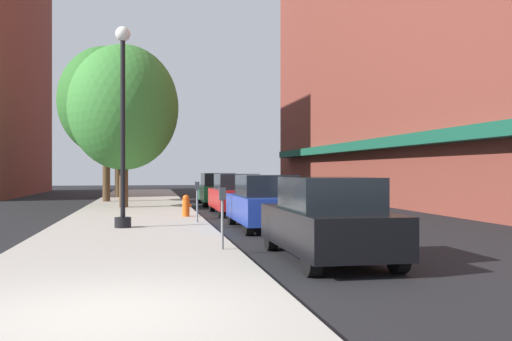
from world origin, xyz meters
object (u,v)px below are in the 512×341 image
object	(u,v)px
parking_meter_near	(222,210)
car_green	(217,189)
fire_hydrant	(186,205)
parking_meter_far	(197,197)
tree_mid	(124,108)
car_blue	(265,203)
tree_far	(118,120)
lamppost	(123,122)
car_red	(236,195)
tree_near	(106,101)
car_black	(327,220)

from	to	relation	value
parking_meter_near	car_green	size ratio (longest dim) A/B	0.30
fire_hydrant	parking_meter_far	bearing A→B (deg)	-85.02
tree_mid	car_blue	bearing A→B (deg)	-64.02
tree_far	car_blue	world-z (taller)	tree_far
parking_meter_near	car_blue	world-z (taller)	car_blue
lamppost	car_blue	distance (m)	4.87
lamppost	fire_hydrant	distance (m)	4.98
car_red	parking_meter_near	bearing A→B (deg)	-102.08
tree_far	car_red	bearing A→B (deg)	-68.33
parking_meter_near	lamppost	bearing A→B (deg)	114.19
parking_meter_far	car_green	size ratio (longest dim) A/B	0.30
tree_near	fire_hydrant	bearing A→B (deg)	-71.68
car_blue	car_green	bearing A→B (deg)	91.33
parking_meter_near	car_black	xyz separation A→B (m)	(1.95, -1.14, -0.14)
fire_hydrant	tree_near	size ratio (longest dim) A/B	0.09
lamppost	tree_far	distance (m)	19.50
parking_meter_far	car_red	distance (m)	4.96
fire_hydrant	car_green	distance (m)	8.70
parking_meter_far	fire_hydrant	bearing A→B (deg)	94.98
parking_meter_near	tree_mid	size ratio (longest dim) A/B	0.18
parking_meter_far	lamppost	bearing A→B (deg)	-150.84
fire_hydrant	car_red	distance (m)	3.08
fire_hydrant	car_blue	distance (m)	4.36
car_red	car_green	xyz separation A→B (m)	(0.00, 6.24, 0.00)
parking_meter_far	tree_far	world-z (taller)	tree_far
fire_hydrant	tree_near	xyz separation A→B (m)	(-3.60, 10.87, 5.02)
parking_meter_far	car_black	bearing A→B (deg)	-75.42
car_black	car_red	xyz separation A→B (m)	(0.00, 12.05, 0.00)
tree_far	fire_hydrant	bearing A→B (deg)	-78.41
parking_meter_far	car_red	bearing A→B (deg)	66.84
car_black	car_red	bearing A→B (deg)	88.80
parking_meter_far	tree_far	distance (m)	18.87
car_red	tree_mid	bearing A→B (deg)	140.78
lamppost	parking_meter_near	xyz separation A→B (m)	(2.28, -5.08, -2.25)
parking_meter_near	tree_far	world-z (taller)	tree_far
car_black	tree_mid	bearing A→B (deg)	105.31
tree_near	car_red	bearing A→B (deg)	-56.47
tree_mid	tree_far	size ratio (longest dim) A/B	1.02
fire_hydrant	parking_meter_near	distance (m)	8.75
fire_hydrant	car_blue	size ratio (longest dim) A/B	0.18
parking_meter_near	tree_mid	world-z (taller)	tree_mid
parking_meter_near	car_red	size ratio (longest dim) A/B	0.30
tree_mid	car_black	distance (m)	16.69
fire_hydrant	tree_mid	distance (m)	7.45
lamppost	car_blue	xyz separation A→B (m)	(4.23, -0.13, -2.39)
parking_meter_far	tree_mid	size ratio (longest dim) A/B	0.18
parking_meter_far	tree_near	world-z (taller)	tree_near
lamppost	parking_meter_near	distance (m)	6.01
fire_hydrant	car_black	xyz separation A→B (m)	(2.16, -9.87, 0.29)
car_blue	fire_hydrant	bearing A→B (deg)	121.04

